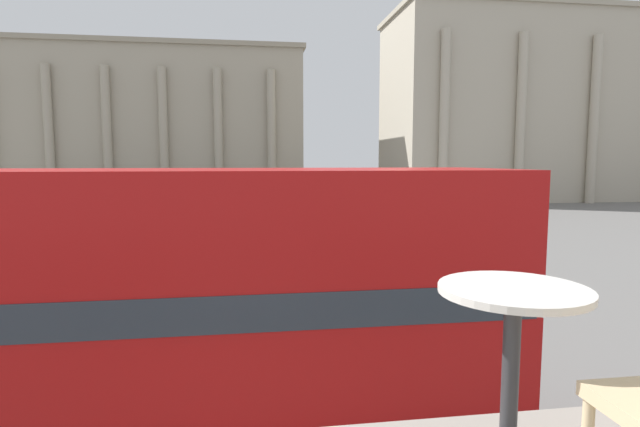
{
  "coord_description": "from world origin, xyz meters",
  "views": [
    {
      "loc": [
        0.15,
        -2.18,
        4.31
      ],
      "look_at": [
        2.78,
        15.62,
        2.39
      ],
      "focal_mm": 28.0,
      "sensor_mm": 36.0,
      "label": 1
    }
  ],
  "objects": [
    {
      "name": "cafe_dining_table",
      "position": [
        1.22,
        -0.35,
        3.61
      ],
      "size": [
        0.6,
        0.6,
        0.73
      ],
      "color": "#2D2D30",
      "rests_on": "cafe_floor_slab"
    },
    {
      "name": "double_decker_bus",
      "position": [
        -1.29,
        4.74,
        2.32
      ],
      "size": [
        10.29,
        2.75,
        4.19
      ],
      "rotation": [
        0.0,
        0.0,
        0.11
      ],
      "color": "black",
      "rests_on": "ground_plane"
    },
    {
      "name": "plaza_building_left",
      "position": [
        -11.04,
        59.64,
        8.38
      ],
      "size": [
        35.38,
        16.26,
        16.76
      ],
      "color": "#A39984",
      "rests_on": "ground_plane"
    },
    {
      "name": "traffic_light_mid",
      "position": [
        7.78,
        19.42,
        2.29
      ],
      "size": [
        0.42,
        0.24,
        3.49
      ],
      "color": "black",
      "rests_on": "ground_plane"
    },
    {
      "name": "plaza_building_right",
      "position": [
        30.71,
        50.38,
        10.03
      ],
      "size": [
        30.07,
        13.53,
        20.04
      ],
      "color": "#B2A893",
      "rests_on": "ground_plane"
    },
    {
      "name": "pedestrian_white",
      "position": [
        5.56,
        24.02,
        0.94
      ],
      "size": [
        0.32,
        0.32,
        1.63
      ],
      "rotation": [
        0.0,
        0.0,
        2.16
      ],
      "color": "#282B33",
      "rests_on": "ground_plane"
    },
    {
      "name": "traffic_light_near",
      "position": [
        -1.75,
        11.37,
        2.55
      ],
      "size": [
        0.42,
        0.24,
        3.9
      ],
      "color": "black",
      "rests_on": "ground_plane"
    },
    {
      "name": "pedestrian_black",
      "position": [
        2.9,
        25.68,
        1.05
      ],
      "size": [
        0.32,
        0.32,
        1.81
      ],
      "rotation": [
        0.0,
        0.0,
        2.07
      ],
      "color": "#282B33",
      "rests_on": "ground_plane"
    },
    {
      "name": "pedestrian_blue",
      "position": [
        1.55,
        27.77,
        0.91
      ],
      "size": [
        0.32,
        0.32,
        1.6
      ],
      "rotation": [
        0.0,
        0.0,
        1.33
      ],
      "color": "#282B33",
      "rests_on": "ground_plane"
    }
  ]
}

